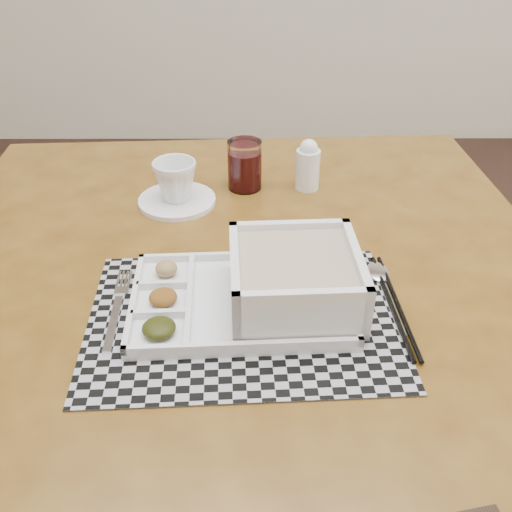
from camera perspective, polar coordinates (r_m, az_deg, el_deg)
The scene contains 10 objects.
dining_table at distance 0.98m, azimuth -1.41°, elevation -4.83°, with size 1.11×1.11×0.79m.
placemat at distance 0.83m, azimuth -1.33°, elevation -6.20°, with size 0.44×0.32×0.00m, color #9C9CA3.
serving_tray at distance 0.82m, azimuth 2.33°, elevation -3.06°, with size 0.34×0.24×0.09m.
fork at distance 0.87m, azimuth -13.62°, elevation -4.92°, with size 0.03×0.19×0.00m.
spoon at distance 0.92m, azimuth 12.30°, elevation -2.04°, with size 0.04×0.18×0.01m.
chopsticks at distance 0.87m, azimuth 13.68°, elevation -4.74°, with size 0.03×0.24×0.01m.
saucer at distance 1.12m, azimuth -7.89°, elevation 5.50°, with size 0.15×0.15×0.01m, color white.
cup at distance 1.10m, azimuth -8.07°, elevation 7.49°, with size 0.08×0.08×0.08m, color white.
juice_glass at distance 1.15m, azimuth -1.14°, elevation 8.90°, with size 0.07×0.07×0.10m.
creamer_bottle at distance 1.15m, azimuth 5.20°, elevation 9.02°, with size 0.05×0.05×0.10m.
Camera 1 is at (-0.22, -0.70, 1.33)m, focal length 40.00 mm.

